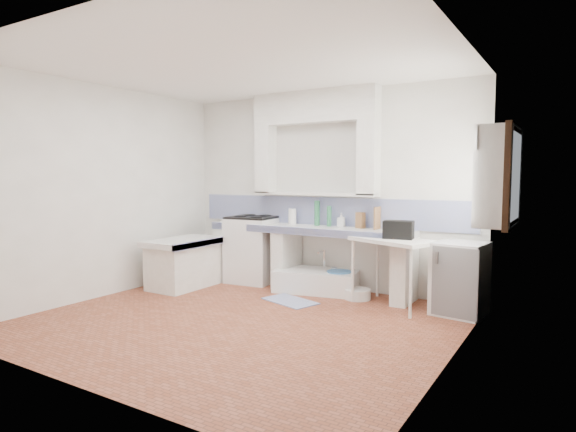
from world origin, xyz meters
The scene contains 36 objects.
floor centered at (0.00, 0.00, 0.00)m, with size 4.50×4.50×0.00m, color #954D36.
ceiling centered at (0.00, 0.00, 2.80)m, with size 4.50×4.50×0.00m, color white.
wall_back centered at (0.00, 2.00, 1.40)m, with size 4.50×4.50×0.00m, color white.
wall_front centered at (0.00, -2.00, 1.40)m, with size 4.50×4.50×0.00m, color white.
wall_left centered at (-2.25, 0.00, 1.40)m, with size 4.50×4.50×0.00m, color white.
wall_right centered at (2.25, 0.00, 1.40)m, with size 4.50×4.50×0.00m, color white.
alcove_mass centered at (-0.10, 1.88, 2.58)m, with size 1.90×0.25×0.45m, color white.
window_frame centered at (2.42, 1.20, 1.60)m, with size 0.35×0.86×1.06m, color #392212.
lace_valance centered at (2.28, 1.20, 1.98)m, with size 0.01×0.84×0.24m, color white.
counter_slab centered at (-0.10, 1.70, 0.86)m, with size 3.00×0.60×0.08m, color white.
counter_lip centered at (-0.10, 1.42, 0.86)m, with size 3.00×0.04×0.10m, color navy.
counter_pier_left centered at (-1.50, 1.70, 0.41)m, with size 0.20×0.55×0.82m, color white.
counter_pier_mid centered at (-0.45, 1.70, 0.41)m, with size 0.20×0.55×0.82m, color white.
counter_pier_right centered at (1.30, 1.70, 0.41)m, with size 0.20×0.55×0.82m, color white.
peninsula_top centered at (-1.70, 0.90, 0.66)m, with size 0.70×1.10×0.08m, color white.
peninsula_base centered at (-1.70, 0.90, 0.31)m, with size 0.60×1.00×0.62m, color white.
peninsula_lip centered at (-1.37, 0.90, 0.66)m, with size 0.04×1.10×0.10m, color navy.
backsplash centered at (0.00, 1.99, 1.10)m, with size 4.27×0.03×0.40m, color navy.
stove centered at (-1.06, 1.72, 0.48)m, with size 0.68×0.66×0.97m, color white.
sink centered at (0.06, 1.66, 0.14)m, with size 1.13×0.61×0.27m, color white.
side_table centered at (1.23, 1.46, 0.42)m, with size 1.01×0.56×0.04m, color white.
fridge centered at (2.01, 1.54, 0.42)m, with size 0.55×0.55×0.84m, color white.
bucket_red centered at (-0.18, 1.70, 0.15)m, with size 0.32×0.32×0.30m, color #AE282F.
bucket_orange centered at (0.22, 1.59, 0.14)m, with size 0.30×0.30×0.28m, color orange.
bucket_blue centered at (0.40, 1.69, 0.16)m, with size 0.34×0.34×0.32m, color #3476BA.
basin_white centered at (0.72, 1.57, 0.07)m, with size 0.34×0.34×0.13m, color white.
water_bottle_a centered at (0.10, 1.81, 0.14)m, with size 0.07×0.07×0.27m, color silver.
water_bottle_b centered at (0.24, 1.85, 0.16)m, with size 0.09×0.09×0.32m, color silver.
black_bag centered at (1.28, 1.48, 0.95)m, with size 0.35×0.20×0.22m, color black.
green_bottle_a centered at (-0.04, 1.85, 1.08)m, with size 0.08×0.08×0.36m, color #2B6D45.
green_bottle_b centered at (0.16, 1.85, 1.04)m, with size 0.06×0.06×0.29m, color #2B6D45.
knife_block centered at (0.63, 1.85, 1.01)m, with size 0.11×0.09×0.22m, color #96643C.
cutting_board centered at (0.87, 1.85, 1.05)m, with size 0.02×0.22×0.30m, color #96643C.
paper_towel centered at (-0.45, 1.85, 1.01)m, with size 0.11×0.11×0.23m, color white.
soap_bottle centered at (0.34, 1.85, 1.00)m, with size 0.09×0.09×0.20m, color white.
rug centered at (0.03, 1.00, 0.01)m, with size 0.70×0.40×0.01m, color #43539B.
Camera 1 is at (3.18, -4.20, 1.61)m, focal length 30.12 mm.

